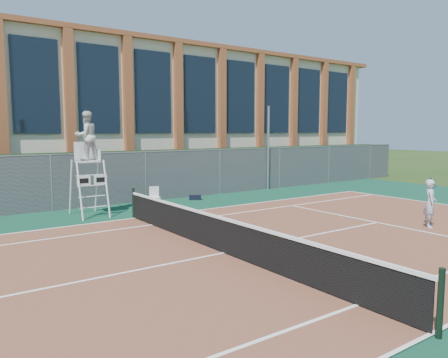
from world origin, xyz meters
TOP-DOWN VIEW (x-y plane):
  - ground at (0.00, 0.00)m, footprint 120.00×120.00m
  - apron at (0.00, 1.00)m, footprint 36.00×20.00m
  - tennis_court at (0.00, 0.00)m, footprint 23.77×10.97m
  - tennis_net at (0.00, 0.00)m, footprint 0.10×11.30m
  - fence at (0.00, 8.80)m, footprint 40.00×0.06m
  - hedge at (0.00, 10.00)m, footprint 40.00×1.40m
  - building at (0.00, 17.95)m, footprint 45.00×10.60m
  - steel_pole at (9.07, 8.70)m, footprint 0.12×0.12m
  - umpire_chair at (-1.14, 7.05)m, footprint 1.09×1.67m
  - plastic_chair at (1.64, 7.24)m, footprint 0.49×0.49m
  - sports_bag_near at (1.74, 7.83)m, footprint 0.82×0.63m
  - sports_bag_far at (4.01, 7.90)m, footprint 0.58×0.49m
  - tennis_player at (7.17, -1.40)m, footprint 0.94×0.74m

SIDE VIEW (x-z plane):
  - ground at x=0.00m, z-range 0.00..0.00m
  - apron at x=0.00m, z-range 0.00..0.01m
  - tennis_court at x=0.00m, z-range 0.01..0.03m
  - sports_bag_far at x=4.01m, z-range 0.01..0.23m
  - sports_bag_near at x=1.74m, z-range 0.01..0.34m
  - plastic_chair at x=1.64m, z-range 0.08..0.93m
  - tennis_net at x=0.00m, z-range -0.01..1.09m
  - tennis_player at x=7.17m, z-range 0.02..1.61m
  - fence at x=0.00m, z-range 0.00..2.20m
  - hedge at x=0.00m, z-range 0.00..2.20m
  - steel_pole at x=9.07m, z-range 0.00..4.43m
  - umpire_chair at x=-1.14m, z-range 0.90..4.79m
  - building at x=0.00m, z-range 0.03..8.26m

